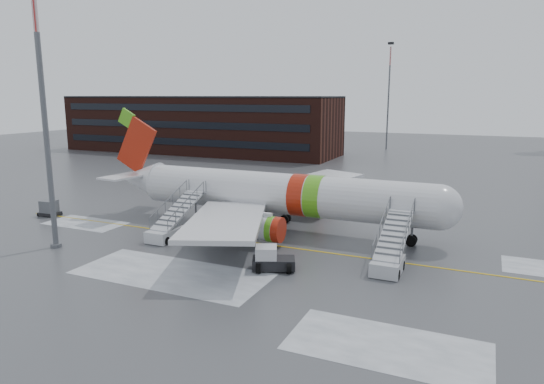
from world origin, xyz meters
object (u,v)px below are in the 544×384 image
at_px(pushback_tug, 271,259).
at_px(uld_container, 49,209).
at_px(airliner, 271,193).
at_px(airstair_fwd, 390,255).
at_px(light_mast_near, 44,109).
at_px(airstair_aft, 170,227).

height_order(pushback_tug, uld_container, pushback_tug).
relative_size(airliner, airstair_fwd, 4.55).
bearing_deg(pushback_tug, airstair_fwd, 24.38).
distance_m(pushback_tug, uld_container, 28.39).
relative_size(airstair_fwd, light_mast_near, 0.35).
height_order(airstair_fwd, uld_container, airstair_fwd).
xyz_separation_m(pushback_tug, uld_container, (-27.91, 5.19, -0.01)).
distance_m(airstair_aft, pushback_tug, 11.96).
bearing_deg(airliner, uld_container, -168.19).
xyz_separation_m(airliner, airstair_aft, (-6.93, -6.54, -2.35)).
bearing_deg(light_mast_near, airliner, 41.61).
distance_m(airliner, uld_container, 24.08).
bearing_deg(airstair_aft, pushback_tug, -17.31).
bearing_deg(airliner, airstair_fwd, -27.91).
xyz_separation_m(pushback_tug, light_mast_near, (-18.61, -2.45, 10.61)).
bearing_deg(uld_container, light_mast_near, -39.38).
height_order(airstair_fwd, light_mast_near, light_mast_near).
bearing_deg(uld_container, pushback_tug, -10.54).
bearing_deg(airliner, pushback_tug, -66.05).
height_order(airliner, uld_container, airliner).
distance_m(airstair_aft, light_mast_near, 13.94).
distance_m(pushback_tug, light_mast_near, 21.56).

